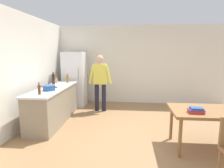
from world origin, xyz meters
The scene contains 13 objects.
ground_plane centered at (0.00, 0.00, 0.00)m, with size 14.00×14.00×0.00m, color #936D47.
wall_back centered at (0.00, 3.00, 1.35)m, with size 6.40×0.12×2.70m, color silver.
wall_left centered at (-2.60, 0.20, 1.35)m, with size 0.12×5.60×2.70m, color silver.
kitchen_counter centered at (-2.00, 0.80, 0.45)m, with size 0.64×2.20×0.90m.
refrigerator centered at (-1.90, 2.40, 0.90)m, with size 0.70×0.67×1.80m.
person centered at (-0.95, 1.85, 0.98)m, with size 0.70×0.22×1.70m.
dining_table centered at (1.40, -0.30, 0.67)m, with size 1.40×0.90×0.75m.
cooking_pot centered at (-1.95, 0.46, 0.96)m, with size 0.40×0.28×0.12m.
utensil_jar centered at (-2.22, 1.55, 0.98)m, with size 0.11×0.11×0.32m.
bottle_oil_amber centered at (-1.89, 1.64, 1.02)m, with size 0.06×0.06×0.28m.
bottle_beer_brown centered at (-1.98, 0.02, 1.01)m, with size 0.06×0.06×0.26m.
bottle_wine_dark centered at (-2.20, 1.34, 1.05)m, with size 0.08×0.08×0.34m.
book_stack centered at (1.08, -0.50, 0.80)m, with size 0.25×0.20×0.10m.
Camera 1 is at (-0.08, -3.80, 1.79)m, focal length 30.69 mm.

